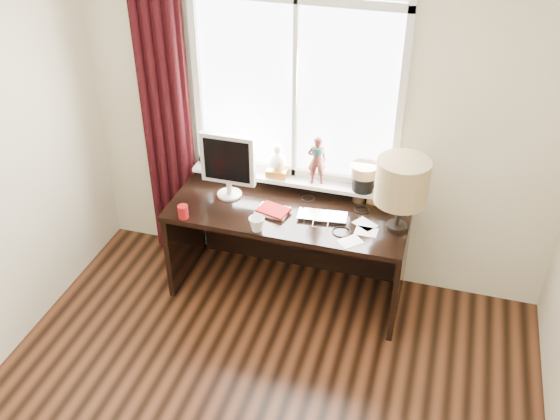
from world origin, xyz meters
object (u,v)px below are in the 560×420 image
(laptop, at_px, (323,216))
(mug, at_px, (257,224))
(red_cup, at_px, (183,212))
(desk, at_px, (292,230))
(monitor, at_px, (228,162))
(table_lamp, at_px, (402,182))

(laptop, bearing_deg, mug, -151.57)
(mug, relative_size, red_cup, 1.11)
(desk, bearing_deg, mug, -109.06)
(monitor, xyz_separation_m, table_lamp, (1.23, -0.07, 0.09))
(red_cup, bearing_deg, table_lamp, 11.45)
(monitor, bearing_deg, red_cup, -119.51)
(laptop, relative_size, monitor, 0.70)
(mug, xyz_separation_m, monitor, (-0.33, 0.36, 0.22))
(red_cup, xyz_separation_m, monitor, (0.21, 0.36, 0.23))
(laptop, height_order, mug, mug)
(table_lamp, bearing_deg, mug, -162.11)
(red_cup, bearing_deg, mug, 0.00)
(laptop, relative_size, mug, 3.20)
(red_cup, bearing_deg, monitor, 60.49)
(mug, height_order, table_lamp, table_lamp)
(laptop, xyz_separation_m, desk, (-0.26, 0.13, -0.26))
(laptop, distance_m, monitor, 0.78)
(desk, relative_size, monitor, 3.47)
(mug, height_order, monitor, monitor)
(laptop, bearing_deg, red_cup, -169.71)
(mug, distance_m, monitor, 0.54)
(mug, bearing_deg, table_lamp, 17.89)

